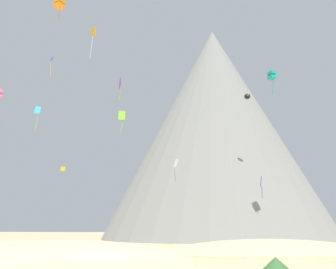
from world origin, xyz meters
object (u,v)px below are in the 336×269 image
(rock_massif, at_px, (219,136))
(kite_yellow_mid, at_px, (63,169))
(kite_violet_high, at_px, (120,83))
(kite_black_high, at_px, (247,96))
(kite_cyan_mid, at_px, (37,113))
(kite_pink_low, at_px, (209,196))
(kite_gold_high, at_px, (93,35))
(kite_teal_high, at_px, (272,76))
(kite_blue_high, at_px, (51,62))
(kite_orange_high, at_px, (59,4))
(bush_far_right, at_px, (144,253))
(bush_ridge_crest, at_px, (276,263))
(kite_white_low, at_px, (176,165))
(kite_indigo_low, at_px, (261,183))
(kite_lime_mid, at_px, (122,117))

(rock_massif, bearing_deg, kite_yellow_mid, -148.75)
(kite_violet_high, relative_size, kite_black_high, 3.42)
(kite_cyan_mid, relative_size, kite_pink_low, 0.80)
(kite_cyan_mid, relative_size, kite_black_high, 3.21)
(rock_massif, height_order, kite_cyan_mid, rock_massif)
(kite_gold_high, xyz_separation_m, kite_pink_low, (17.12, 25.09, -23.87))
(kite_teal_high, bearing_deg, kite_blue_high, -32.82)
(rock_massif, bearing_deg, kite_teal_high, -73.54)
(kite_orange_high, bearing_deg, bush_far_right, 169.49)
(kite_orange_high, bearing_deg, bush_ridge_crest, 166.40)
(kite_violet_high, bearing_deg, kite_blue_high, 80.19)
(kite_violet_high, height_order, kite_white_low, kite_violet_high)
(kite_blue_high, relative_size, kite_indigo_low, 1.32)
(kite_white_low, bearing_deg, kite_blue_high, 108.52)
(bush_ridge_crest, bearing_deg, rock_massif, 93.28)
(kite_lime_mid, relative_size, kite_indigo_low, 1.02)
(rock_massif, xyz_separation_m, kite_indigo_low, (6.07, -42.86, -17.72))
(kite_blue_high, height_order, kite_white_low, kite_blue_high)
(kite_orange_high, xyz_separation_m, kite_black_high, (30.83, 24.20, -8.73))
(kite_cyan_mid, height_order, kite_gold_high, kite_gold_high)
(kite_lime_mid, height_order, kite_pink_low, kite_lime_mid)
(bush_ridge_crest, xyz_separation_m, kite_pink_low, (-6.33, 47.78, 8.78))
(bush_ridge_crest, distance_m, kite_pink_low, 48.99)
(rock_massif, xyz_separation_m, kite_lime_mid, (-13.50, -50.07, -8.79))
(bush_far_right, distance_m, kite_lime_mid, 21.28)
(kite_yellow_mid, xyz_separation_m, kite_black_high, (40.85, -4.00, 13.65))
(kite_violet_high, distance_m, kite_cyan_mid, 19.24)
(kite_black_high, bearing_deg, kite_pink_low, 171.90)
(bush_ridge_crest, relative_size, kite_indigo_low, 0.66)
(kite_indigo_low, height_order, kite_black_high, kite_black_high)
(kite_indigo_low, height_order, kite_white_low, kite_white_low)
(kite_orange_high, relative_size, kite_white_low, 0.88)
(kite_teal_high, relative_size, kite_white_low, 1.10)
(rock_massif, height_order, kite_black_high, rock_massif)
(bush_far_right, bearing_deg, kite_indigo_low, 50.87)
(kite_violet_high, relative_size, kite_orange_high, 1.28)
(bush_ridge_crest, bearing_deg, kite_cyan_mid, 143.97)
(kite_black_high, relative_size, kite_pink_low, 0.25)
(kite_pink_low, bearing_deg, kite_blue_high, 157.26)
(bush_ridge_crest, relative_size, kite_black_high, 1.59)
(bush_ridge_crest, height_order, kite_gold_high, kite_gold_high)
(kite_lime_mid, bearing_deg, kite_teal_high, 65.81)
(kite_yellow_mid, bearing_deg, kite_white_low, -4.84)
(kite_indigo_low, bearing_deg, bush_ridge_crest, -138.18)
(bush_far_right, relative_size, kite_blue_high, 0.59)
(kite_indigo_low, height_order, kite_pink_low, kite_indigo_low)
(rock_massif, relative_size, kite_blue_high, 19.65)
(kite_orange_high, bearing_deg, kite_indigo_low, -145.86)
(bush_ridge_crest, xyz_separation_m, kite_lime_mid, (-17.51, 20.04, 17.86))
(kite_violet_high, distance_m, kite_yellow_mid, 24.84)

